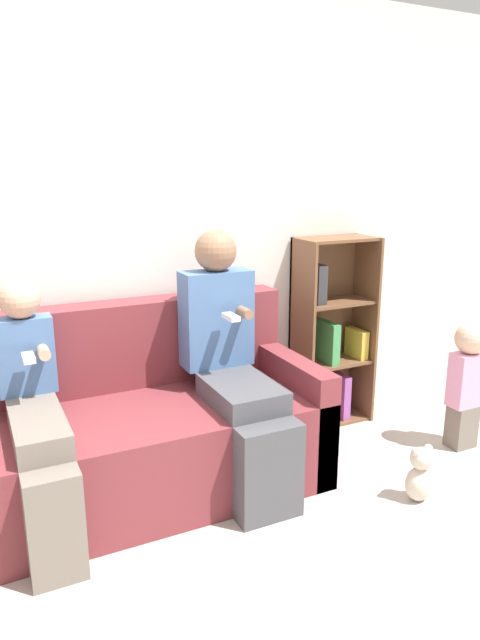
# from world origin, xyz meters

# --- Properties ---
(ground_plane) EXTENTS (14.00, 14.00, 0.00)m
(ground_plane) POSITION_xyz_m (0.00, 0.00, 0.00)
(ground_plane) COLOR #BCB2A8
(back_wall) EXTENTS (10.00, 0.06, 2.55)m
(back_wall) POSITION_xyz_m (0.00, 0.95, 1.27)
(back_wall) COLOR silver
(back_wall) RESTS_ON ground_plane
(couch) EXTENTS (2.14, 0.82, 0.92)m
(couch) POSITION_xyz_m (-0.06, 0.52, 0.32)
(couch) COLOR maroon
(couch) RESTS_ON ground_plane
(adult_seated) EXTENTS (0.37, 0.76, 1.29)m
(adult_seated) POSITION_xyz_m (0.58, 0.39, 0.67)
(adult_seated) COLOR #47474C
(adult_seated) RESTS_ON ground_plane
(child_seated) EXTENTS (0.26, 0.77, 1.11)m
(child_seated) POSITION_xyz_m (-0.37, 0.35, 0.57)
(child_seated) COLOR #70665B
(child_seated) RESTS_ON ground_plane
(toddler_standing) EXTENTS (0.19, 0.18, 0.75)m
(toddler_standing) POSITION_xyz_m (1.94, 0.13, 0.42)
(toddler_standing) COLOR #70665B
(toddler_standing) RESTS_ON ground_plane
(bookshelf) EXTENTS (0.49, 0.28, 1.19)m
(bookshelf) POSITION_xyz_m (1.46, 0.80, 0.55)
(bookshelf) COLOR brown
(bookshelf) RESTS_ON ground_plane
(teddy_bear) EXTENTS (0.14, 0.12, 0.29)m
(teddy_bear) POSITION_xyz_m (1.32, -0.20, 0.14)
(teddy_bear) COLOR beige
(teddy_bear) RESTS_ON ground_plane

